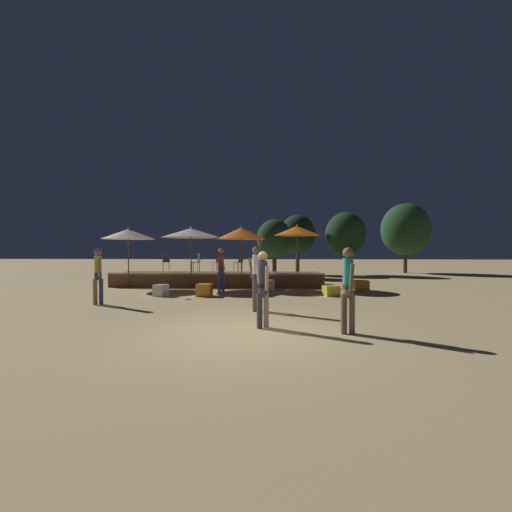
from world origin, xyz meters
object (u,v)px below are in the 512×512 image
Objects in this scene: patio_umbrella_0 at (191,233)px; cube_seat_0 at (267,285)px; patio_umbrella_2 at (128,234)px; cube_seat_4 at (360,285)px; person_2 at (348,286)px; cube_seat_1 at (204,290)px; bistro_chair_1 at (166,260)px; patio_umbrella_1 at (241,233)px; background_tree_2 at (274,239)px; patio_umbrella_3 at (297,231)px; cube_seat_3 at (161,290)px; person_3 at (221,268)px; person_0 at (98,273)px; bistro_chair_3 at (239,260)px; background_tree_0 at (405,229)px; cube_seat_2 at (331,291)px; bistro_chair_2 at (197,260)px; person_1 at (256,275)px; background_tree_1 at (346,234)px; person_4 at (263,286)px; bistro_chair_0 at (218,260)px; frisbee_disc at (187,299)px; background_tree_3 at (298,234)px.

patio_umbrella_0 is 4.36× the size of cube_seat_0.
patio_umbrella_2 is (-2.93, 0.01, -0.05)m from patio_umbrella_0.
patio_umbrella_2 is 4.19× the size of cube_seat_4.
person_2 is (8.24, -8.30, -1.50)m from patio_umbrella_2.
bistro_chair_1 reaches higher than cube_seat_1.
background_tree_2 reaches higher than patio_umbrella_1.
patio_umbrella_3 is 6.60m from cube_seat_3.
background_tree_2 reaches higher than cube_seat_1.
person_3 reaches higher than cube_seat_1.
bistro_chair_1 reaches higher than cube_seat_4.
bistro_chair_3 is at bearing -158.39° from person_0.
patio_umbrella_2 is 4.31× the size of cube_seat_0.
bistro_chair_3 is 15.82m from background_tree_0.
patio_umbrella_2 is 9.67m from background_tree_2.
cube_seat_2 is 0.72× the size of bistro_chair_2.
person_1 is 0.35× the size of background_tree_0.
bistro_chair_1 is 7.59m from background_tree_2.
person_1 is 12.67m from background_tree_2.
background_tree_2 is at bearing 98.51° from patio_umbrella_3.
background_tree_1 is at bearing -156.69° from background_tree_0.
patio_umbrella_0 is at bearing 78.32° from cube_seat_3.
patio_umbrella_0 reaches higher than person_1.
cube_seat_3 is at bearing -135.85° from background_tree_0.
patio_umbrella_0 is at bearing -133.82° from background_tree_1.
person_3 is 2.04× the size of bistro_chair_1.
person_4 is at bearing -99.52° from patio_umbrella_3.
bistro_chair_3 is (-1.41, 9.35, 0.31)m from person_4.
bistro_chair_0 is 5.45m from frisbee_disc.
cube_seat_4 is 0.12× the size of background_tree_0.
cube_seat_4 is 5.90m from bistro_chair_3.
cube_seat_4 is at bearing 62.30° from person_2.
patio_umbrella_1 is 0.67× the size of background_tree_3.
bistro_chair_1 is (-2.90, 4.52, 1.02)m from cube_seat_1.
cube_seat_1 is (-3.74, -2.83, -2.42)m from patio_umbrella_3.
bistro_chair_3 reaches higher than cube_seat_4.
person_4 is at bearing -65.91° from patio_umbrella_0.
bistro_chair_3 is at bearing 66.77° from bistro_chair_2.
cube_seat_2 is 0.72× the size of bistro_chair_3.
background_tree_0 reaches higher than patio_umbrella_1.
person_3 is 18.22m from background_tree_0.
patio_umbrella_0 is at bearing -22.25° from bistro_chair_3.
background_tree_1 is 3.44m from background_tree_3.
cube_seat_1 is at bearing -32.30° from patio_umbrella_2.
person_1 reaches higher than person_0.
bistro_chair_1 is (-5.04, 7.66, 0.20)m from person_1.
patio_umbrella_3 is 1.64× the size of person_0.
cube_seat_3 is 8.18m from person_2.
bistro_chair_2 is at bearing -33.99° from bistro_chair_1.
cube_seat_1 is 0.11× the size of background_tree_0.
patio_umbrella_3 is 3.28× the size of bistro_chair_1.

